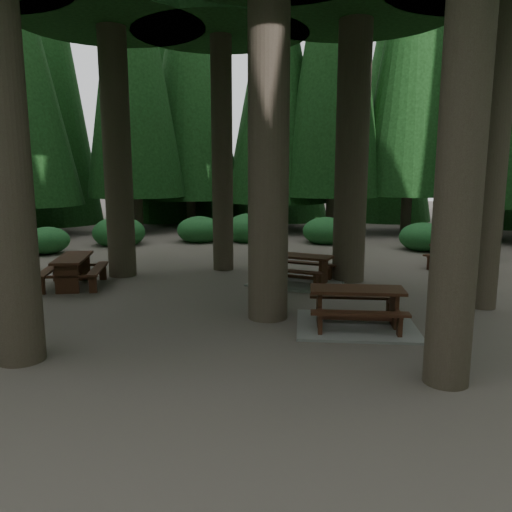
% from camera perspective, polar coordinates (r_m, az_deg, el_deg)
% --- Properties ---
extents(ground, '(80.00, 80.00, 0.00)m').
position_cam_1_polar(ground, '(10.79, -3.06, -7.06)').
color(ground, '#4E4740').
rests_on(ground, ground).
extents(picnic_table_a, '(2.57, 2.21, 0.80)m').
position_cam_1_polar(picnic_table_a, '(10.30, 11.39, -6.48)').
color(picnic_table_a, gray).
rests_on(picnic_table_a, ground).
extents(picnic_table_b, '(2.07, 2.30, 0.82)m').
position_cam_1_polar(picnic_table_b, '(14.26, -20.17, -1.17)').
color(picnic_table_b, black).
rests_on(picnic_table_b, ground).
extents(picnic_table_c, '(2.76, 2.46, 0.80)m').
position_cam_1_polar(picnic_table_c, '(13.89, 4.80, -2.01)').
color(picnic_table_c, gray).
rests_on(picnic_table_c, ground).
extents(picnic_table_d, '(2.27, 2.20, 0.77)m').
position_cam_1_polar(picnic_table_d, '(16.78, 22.35, 0.18)').
color(picnic_table_d, black).
rests_on(picnic_table_d, ground).
extents(shrub_ring, '(23.86, 24.64, 1.49)m').
position_cam_1_polar(shrub_ring, '(11.24, 1.38, -4.22)').
color(shrub_ring, '#205D2C').
rests_on(shrub_ring, ground).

